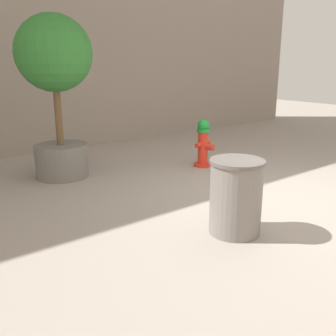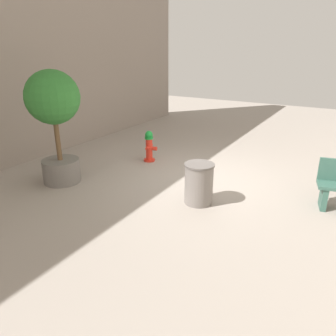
% 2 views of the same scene
% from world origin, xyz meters
% --- Properties ---
extents(ground_plane, '(23.40, 23.40, 0.00)m').
position_xyz_m(ground_plane, '(0.00, 0.00, 0.00)').
color(ground_plane, gray).
extents(fire_hydrant, '(0.38, 0.41, 0.84)m').
position_xyz_m(fire_hydrant, '(1.76, -0.47, 0.42)').
color(fire_hydrant, red).
rests_on(fire_hydrant, ground_plane).
extents(planter_tree, '(1.16, 1.16, 2.51)m').
position_xyz_m(planter_tree, '(2.70, 1.76, 1.61)').
color(planter_tree, slate).
rests_on(planter_tree, ground_plane).
extents(trash_bin, '(0.59, 0.59, 0.82)m').
position_xyz_m(trash_bin, '(-0.48, 1.14, 0.41)').
color(trash_bin, slate).
rests_on(trash_bin, ground_plane).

